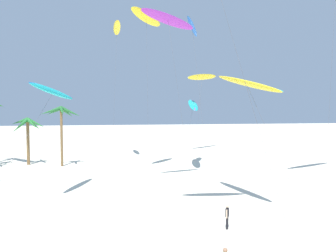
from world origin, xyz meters
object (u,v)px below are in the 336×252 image
object	(u,v)px
palm_tree_3	(28,126)
flying_kite_3	(117,28)
flying_kite_4	(193,105)
flying_kite_7	(168,19)
flying_kite_0	(202,77)
person_near_left	(227,216)
flying_kite_2	(146,17)
flying_kite_10	(247,83)
flying_kite_5	(192,27)
flying_kite_9	(53,92)
palm_tree_4	(61,116)

from	to	relation	value
palm_tree_3	flying_kite_3	distance (m)	18.77
flying_kite_4	flying_kite_7	size ratio (longest dim) A/B	0.61
flying_kite_0	person_near_left	bearing A→B (deg)	-102.56
flying_kite_2	flying_kite_7	size ratio (longest dim) A/B	1.11
flying_kite_3	flying_kite_4	world-z (taller)	flying_kite_3
flying_kite_10	person_near_left	world-z (taller)	flying_kite_10
flying_kite_3	flying_kite_5	world-z (taller)	flying_kite_3
flying_kite_7	flying_kite_9	size ratio (longest dim) A/B	1.30
flying_kite_2	flying_kite_9	distance (m)	16.16
flying_kite_7	person_near_left	xyz separation A→B (m)	(1.93, -12.21, -15.61)
flying_kite_0	flying_kite_9	xyz separation A→B (m)	(-20.87, -28.27, -4.05)
flying_kite_3	flying_kite_10	xyz separation A→B (m)	(9.79, -24.85, -9.61)
palm_tree_3	person_near_left	distance (m)	34.13
flying_kite_0	flying_kite_3	distance (m)	18.40
flying_kite_9	person_near_left	xyz separation A→B (m)	(12.41, -9.73, -8.41)
flying_kite_2	flying_kite_4	bearing A→B (deg)	18.28
flying_kite_2	flying_kite_9	world-z (taller)	flying_kite_2
flying_kite_4	flying_kite_5	size ratio (longest dim) A/B	0.56
flying_kite_2	flying_kite_10	world-z (taller)	flying_kite_2
flying_kite_10	flying_kite_0	bearing A→B (deg)	80.93
flying_kite_5	flying_kite_7	world-z (taller)	flying_kite_5
flying_kite_4	flying_kite_2	bearing A→B (deg)	-161.72
flying_kite_7	flying_kite_0	bearing A→B (deg)	68.06
flying_kite_2	flying_kite_9	bearing A→B (deg)	-133.17
palm_tree_4	flying_kite_10	size ratio (longest dim) A/B	0.74
flying_kite_2	flying_kite_3	world-z (taller)	flying_kite_3
flying_kite_2	person_near_left	xyz separation A→B (m)	(3.33, -19.41, -17.64)
flying_kite_4	flying_kite_5	world-z (taller)	flying_kite_5
flying_kite_10	person_near_left	distance (m)	10.56
palm_tree_3	palm_tree_4	xyz separation A→B (m)	(4.74, -1.92, 1.48)
palm_tree_4	flying_kite_4	xyz separation A→B (m)	(17.01, -4.70, 1.46)
flying_kite_2	flying_kite_3	distance (m)	10.65
palm_tree_3	flying_kite_10	world-z (taller)	flying_kite_10
palm_tree_3	flying_kite_9	size ratio (longest dim) A/B	0.49
flying_kite_10	person_near_left	xyz separation A→B (m)	(-3.14, -4.64, -8.95)
flying_kite_7	flying_kite_3	bearing A→B (deg)	105.31
palm_tree_4	flying_kite_2	distance (m)	17.34
flying_kite_2	flying_kite_7	xyz separation A→B (m)	(1.40, -7.20, -2.03)
flying_kite_9	flying_kite_10	distance (m)	16.37
palm_tree_4	flying_kite_3	world-z (taller)	flying_kite_3
palm_tree_4	flying_kite_4	distance (m)	17.70
palm_tree_4	person_near_left	bearing A→B (deg)	-61.51
flying_kite_9	flying_kite_7	bearing A→B (deg)	13.29
palm_tree_4	flying_kite_9	bearing A→B (deg)	-83.81
person_near_left	palm_tree_3	bearing A→B (deg)	124.00
flying_kite_2	flying_kite_5	bearing A→B (deg)	8.09
flying_kite_3	palm_tree_3	bearing A→B (deg)	-173.36
flying_kite_4	flying_kite_7	world-z (taller)	flying_kite_7
flying_kite_3	flying_kite_10	distance (m)	28.39
flying_kite_5	flying_kite_10	size ratio (longest dim) A/B	1.73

